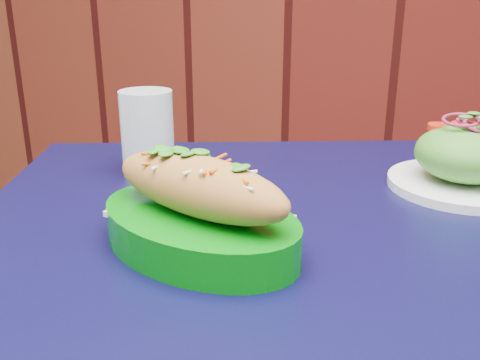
# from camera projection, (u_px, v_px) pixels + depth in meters

# --- Properties ---
(cafe_table) EXTENTS (0.99, 0.99, 0.75)m
(cafe_table) POSITION_uv_depth(u_px,v_px,m) (316.00, 312.00, 0.60)
(cafe_table) COLOR black
(cafe_table) RESTS_ON ground
(banh_mi_basket) EXTENTS (0.27, 0.23, 0.11)m
(banh_mi_basket) POSITION_uv_depth(u_px,v_px,m) (199.00, 210.00, 0.54)
(banh_mi_basket) COLOR #02710A
(banh_mi_basket) RESTS_ON cafe_table
(salad_plate) EXTENTS (0.19, 0.19, 0.10)m
(salad_plate) POSITION_uv_depth(u_px,v_px,m) (465.00, 160.00, 0.71)
(salad_plate) COLOR white
(salad_plate) RESTS_ON cafe_table
(water_glass) EXTENTS (0.07, 0.07, 0.12)m
(water_glass) POSITION_uv_depth(u_px,v_px,m) (147.00, 133.00, 0.76)
(water_glass) COLOR silver
(water_glass) RESTS_ON cafe_table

